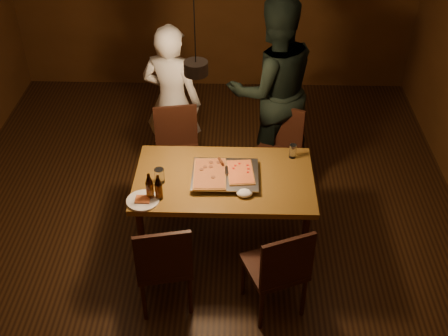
{
  "coord_description": "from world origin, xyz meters",
  "views": [
    {
      "loc": [
        0.31,
        -3.71,
        3.63
      ],
      "look_at": [
        0.21,
        -0.02,
        0.85
      ],
      "focal_mm": 45.0,
      "sensor_mm": 36.0,
      "label": 1
    }
  ],
  "objects_px": {
    "pizza_tray": "(225,176)",
    "beer_bottle_a": "(150,186)",
    "chair_far_left": "(177,143)",
    "diner_dark": "(272,89)",
    "chair_near_right": "(280,265)",
    "dining_table": "(224,184)",
    "chair_far_right": "(278,143)",
    "beer_bottle_b": "(159,187)",
    "diner_white": "(172,102)",
    "chair_near_left": "(163,259)",
    "plate_slice": "(143,200)",
    "pendant_lamp": "(196,67)"
  },
  "relations": [
    {
      "from": "chair_near_left",
      "to": "pizza_tray",
      "type": "bearing_deg",
      "value": 47.34
    },
    {
      "from": "beer_bottle_a",
      "to": "plate_slice",
      "type": "height_order",
      "value": "beer_bottle_a"
    },
    {
      "from": "chair_far_left",
      "to": "chair_far_right",
      "type": "distance_m",
      "value": 0.99
    },
    {
      "from": "chair_near_left",
      "to": "chair_near_right",
      "type": "xyz_separation_m",
      "value": [
        0.88,
        -0.03,
        0.0
      ]
    },
    {
      "from": "chair_far_left",
      "to": "chair_near_left",
      "type": "distance_m",
      "value": 1.55
    },
    {
      "from": "chair_near_left",
      "to": "diner_white",
      "type": "bearing_deg",
      "value": 81.92
    },
    {
      "from": "dining_table",
      "to": "chair_near_left",
      "type": "height_order",
      "value": "chair_near_left"
    },
    {
      "from": "chair_near_left",
      "to": "chair_near_right",
      "type": "distance_m",
      "value": 0.88
    },
    {
      "from": "dining_table",
      "to": "plate_slice",
      "type": "relative_size",
      "value": 5.73
    },
    {
      "from": "plate_slice",
      "to": "diner_white",
      "type": "bearing_deg",
      "value": 86.51
    },
    {
      "from": "chair_far_left",
      "to": "diner_dark",
      "type": "height_order",
      "value": "diner_dark"
    },
    {
      "from": "chair_near_right",
      "to": "pizza_tray",
      "type": "xyz_separation_m",
      "value": [
        -0.43,
        0.77,
        0.24
      ]
    },
    {
      "from": "chair_far_right",
      "to": "pizza_tray",
      "type": "relative_size",
      "value": 1.01
    },
    {
      "from": "chair_far_right",
      "to": "beer_bottle_b",
      "type": "distance_m",
      "value": 1.54
    },
    {
      "from": "chair_far_left",
      "to": "chair_near_right",
      "type": "distance_m",
      "value": 1.83
    },
    {
      "from": "chair_far_right",
      "to": "beer_bottle_b",
      "type": "xyz_separation_m",
      "value": [
        -1.02,
        -1.12,
        0.33
      ]
    },
    {
      "from": "chair_far_left",
      "to": "diner_dark",
      "type": "relative_size",
      "value": 0.26
    },
    {
      "from": "dining_table",
      "to": "chair_near_left",
      "type": "xyz_separation_m",
      "value": [
        -0.44,
        -0.75,
        -0.14
      ]
    },
    {
      "from": "diner_dark",
      "to": "pendant_lamp",
      "type": "xyz_separation_m",
      "value": [
        -0.65,
        -1.16,
        0.82
      ]
    },
    {
      "from": "pizza_tray",
      "to": "diner_white",
      "type": "bearing_deg",
      "value": 114.39
    },
    {
      "from": "chair_far_left",
      "to": "chair_near_left",
      "type": "bearing_deg",
      "value": 81.4
    },
    {
      "from": "plate_slice",
      "to": "chair_near_left",
      "type": "bearing_deg",
      "value": -64.81
    },
    {
      "from": "pizza_tray",
      "to": "beer_bottle_a",
      "type": "xyz_separation_m",
      "value": [
        -0.59,
        -0.27,
        0.1
      ]
    },
    {
      "from": "chair_near_right",
      "to": "chair_far_left",
      "type": "bearing_deg",
      "value": 97.87
    },
    {
      "from": "beer_bottle_a",
      "to": "plate_slice",
      "type": "xyz_separation_m",
      "value": [
        -0.06,
        -0.04,
        -0.11
      ]
    },
    {
      "from": "chair_far_right",
      "to": "diner_dark",
      "type": "distance_m",
      "value": 0.54
    },
    {
      "from": "pizza_tray",
      "to": "diner_white",
      "type": "distance_m",
      "value": 1.26
    },
    {
      "from": "dining_table",
      "to": "chair_near_right",
      "type": "distance_m",
      "value": 0.9
    },
    {
      "from": "beer_bottle_b",
      "to": "pendant_lamp",
      "type": "relative_size",
      "value": 0.21
    },
    {
      "from": "beer_bottle_b",
      "to": "diner_dark",
      "type": "bearing_deg",
      "value": 56.96
    },
    {
      "from": "diner_dark",
      "to": "pendant_lamp",
      "type": "height_order",
      "value": "pendant_lamp"
    },
    {
      "from": "chair_near_right",
      "to": "diner_dark",
      "type": "bearing_deg",
      "value": 67.6
    },
    {
      "from": "dining_table",
      "to": "chair_far_right",
      "type": "distance_m",
      "value": 0.98
    },
    {
      "from": "beer_bottle_b",
      "to": "diner_dark",
      "type": "relative_size",
      "value": 0.12
    },
    {
      "from": "chair_far_right",
      "to": "pendant_lamp",
      "type": "bearing_deg",
      "value": 73.32
    },
    {
      "from": "diner_dark",
      "to": "pizza_tray",
      "type": "bearing_deg",
      "value": 53.02
    },
    {
      "from": "diner_white",
      "to": "beer_bottle_a",
      "type": "bearing_deg",
      "value": 103.83
    },
    {
      "from": "diner_white",
      "to": "pizza_tray",
      "type": "bearing_deg",
      "value": 131.26
    },
    {
      "from": "chair_far_left",
      "to": "pendant_lamp",
      "type": "relative_size",
      "value": 0.44
    },
    {
      "from": "chair_far_left",
      "to": "diner_white",
      "type": "bearing_deg",
      "value": -88.37
    },
    {
      "from": "diner_dark",
      "to": "pendant_lamp",
      "type": "distance_m",
      "value": 1.56
    },
    {
      "from": "dining_table",
      "to": "beer_bottle_b",
      "type": "xyz_separation_m",
      "value": [
        -0.51,
        -0.29,
        0.19
      ]
    },
    {
      "from": "plate_slice",
      "to": "diner_dark",
      "type": "relative_size",
      "value": 0.14
    },
    {
      "from": "beer_bottle_a",
      "to": "beer_bottle_b",
      "type": "xyz_separation_m",
      "value": [
        0.07,
        -0.0,
        -0.0
      ]
    },
    {
      "from": "diner_white",
      "to": "diner_dark",
      "type": "height_order",
      "value": "diner_dark"
    },
    {
      "from": "diner_dark",
      "to": "diner_white",
      "type": "bearing_deg",
      "value": -13.94
    },
    {
      "from": "chair_near_left",
      "to": "beer_bottle_b",
      "type": "bearing_deg",
      "value": 87.27
    },
    {
      "from": "chair_far_left",
      "to": "diner_dark",
      "type": "xyz_separation_m",
      "value": [
        0.92,
        0.37,
        0.41
      ]
    },
    {
      "from": "dining_table",
      "to": "beer_bottle_a",
      "type": "distance_m",
      "value": 0.67
    },
    {
      "from": "pizza_tray",
      "to": "plate_slice",
      "type": "distance_m",
      "value": 0.72
    }
  ]
}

